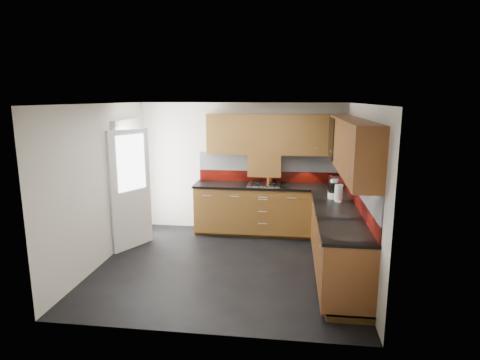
# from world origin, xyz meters

# --- Properties ---
(room) EXTENTS (4.00, 3.80, 2.64)m
(room) POSITION_xyz_m (0.00, 0.00, 1.50)
(room) COLOR black
(base_cabinets) EXTENTS (2.70, 3.20, 0.95)m
(base_cabinets) POSITION_xyz_m (1.07, 0.72, 0.44)
(base_cabinets) COLOR #593A14
(base_cabinets) RESTS_ON room
(countertop) EXTENTS (2.72, 3.22, 0.04)m
(countertop) POSITION_xyz_m (1.05, 0.70, 0.92)
(countertop) COLOR black
(countertop) RESTS_ON base_cabinets
(backsplash) EXTENTS (2.70, 3.20, 0.54)m
(backsplash) POSITION_xyz_m (1.28, 0.93, 1.21)
(backsplash) COLOR maroon
(backsplash) RESTS_ON countertop
(upper_cabinets) EXTENTS (2.50, 3.20, 0.72)m
(upper_cabinets) POSITION_xyz_m (1.23, 0.78, 1.84)
(upper_cabinets) COLOR #593A14
(upper_cabinets) RESTS_ON room
(extractor_hood) EXTENTS (0.60, 0.33, 0.40)m
(extractor_hood) POSITION_xyz_m (0.45, 1.64, 1.28)
(extractor_hood) COLOR #593A14
(extractor_hood) RESTS_ON room
(glass_cabinet) EXTENTS (0.32, 0.80, 0.66)m
(glass_cabinet) POSITION_xyz_m (1.71, 1.07, 1.87)
(glass_cabinet) COLOR black
(glass_cabinet) RESTS_ON room
(back_door) EXTENTS (0.42, 1.19, 2.04)m
(back_door) POSITION_xyz_m (-1.78, 0.75, 1.03)
(back_door) COLOR white
(back_door) RESTS_ON room
(gas_hob) EXTENTS (0.58, 0.51, 0.05)m
(gas_hob) POSITION_xyz_m (0.45, 1.47, 0.95)
(gas_hob) COLOR silver
(gas_hob) RESTS_ON countertop
(utensil_pot) EXTENTS (0.11, 0.11, 0.38)m
(utensil_pot) POSITION_xyz_m (0.54, 1.65, 1.03)
(utensil_pot) COLOR #C44512
(utensil_pot) RESTS_ON countertop
(toaster) EXTENTS (0.29, 0.22, 0.19)m
(toaster) POSITION_xyz_m (1.75, 1.60, 1.03)
(toaster) COLOR silver
(toaster) RESTS_ON countertop
(food_processor) EXTENTS (0.18, 0.18, 0.30)m
(food_processor) POSITION_xyz_m (1.60, 0.62, 1.08)
(food_processor) COLOR white
(food_processor) RESTS_ON countertop
(paper_towel) EXTENTS (0.16, 0.16, 0.26)m
(paper_towel) POSITION_xyz_m (1.65, 0.45, 1.07)
(paper_towel) COLOR white
(paper_towel) RESTS_ON countertop
(orange_cloth) EXTENTS (0.16, 0.14, 0.01)m
(orange_cloth) POSITION_xyz_m (1.62, 1.08, 0.95)
(orange_cloth) COLOR orange
(orange_cloth) RESTS_ON countertop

